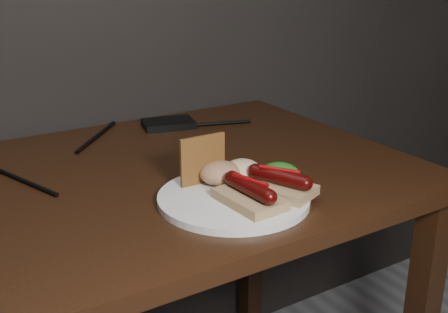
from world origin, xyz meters
TOP-DOWN VIEW (x-y plane):
  - desk at (0.00, 1.38)m, footprint 1.40×0.70m
  - hard_drive at (0.37, 1.63)m, footprint 0.13×0.10m
  - desk_cables at (0.02, 1.53)m, footprint 1.08×0.38m
  - plate at (0.27, 1.19)m, footprint 0.25×0.25m
  - bread_sausage_center at (0.27, 1.15)m, footprint 0.08×0.12m
  - bread_sausage_right at (0.34, 1.16)m, footprint 0.11×0.13m
  - crispbread at (0.25, 1.26)m, footprint 0.08×0.01m
  - salad_greens at (0.36, 1.18)m, footprint 0.07×0.07m
  - salsa_mound at (0.28, 1.24)m, footprint 0.07×0.07m
  - coleslaw_mound at (0.32, 1.24)m, footprint 0.06×0.06m

SIDE VIEW (x-z plane):
  - desk at x=0.00m, z-range 0.29..1.04m
  - desk_cables at x=0.02m, z-range 0.75..0.76m
  - plate at x=0.27m, z-range 0.75..0.76m
  - hard_drive at x=0.37m, z-range 0.75..0.77m
  - bread_sausage_center at x=0.27m, z-range 0.76..0.80m
  - bread_sausage_right at x=0.34m, z-range 0.76..0.80m
  - coleslaw_mound at x=0.32m, z-range 0.76..0.80m
  - salad_greens at x=0.36m, z-range 0.76..0.80m
  - salsa_mound at x=0.28m, z-range 0.76..0.80m
  - crispbread at x=0.25m, z-range 0.76..0.85m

